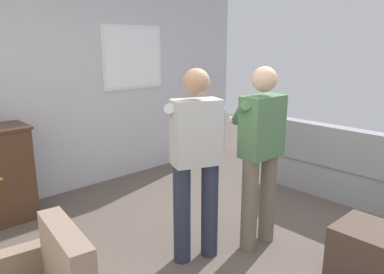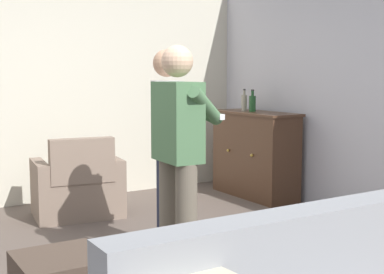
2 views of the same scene
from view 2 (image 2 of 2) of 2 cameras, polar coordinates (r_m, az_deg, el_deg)
The scene contains 8 objects.
ground at distance 4.16m, azimuth -5.21°, elevation -14.17°, with size 10.40×10.40×0.00m, color brown.
wall_side_left at distance 6.39m, azimuth -16.10°, elevation 5.71°, with size 0.12×5.20×2.80m, color beige.
armchair at distance 5.72m, azimuth -12.04°, elevation -5.49°, with size 0.75×0.96×0.85m.
sideboard_cabinet at distance 6.54m, azimuth 6.73°, elevation -1.82°, with size 1.21×0.49×1.03m.
bottle_wine_green at distance 6.56m, azimuth 5.58°, elevation 3.71°, with size 0.07×0.07×0.27m.
bottle_liquor_amber at distance 6.49m, azimuth 6.46°, elevation 3.62°, with size 0.08×0.08×0.27m.
person_standing_left at distance 4.33m, azimuth -2.53°, elevation -0.51°, with size 0.52×0.52×1.68m.
person_standing_right at distance 3.72m, azimuth -1.40°, elevation -1.70°, with size 0.56×0.48×1.68m.
Camera 2 is at (3.49, -1.72, 1.48)m, focal length 50.00 mm.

